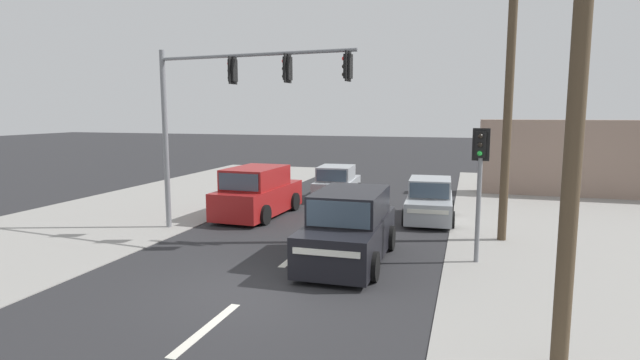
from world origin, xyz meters
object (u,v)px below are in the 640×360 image
(utility_pole_foreground_right, at_px, (571,29))
(utility_pole_midground_right, at_px, (510,66))
(pedestal_signal_right_kerb, at_px, (480,172))
(suv_oncoming_near, at_px, (258,193))
(hatchback_receding_far, at_px, (337,183))
(suv_crossing_left, at_px, (349,229))
(traffic_signal_mast, at_px, (224,100))
(hatchback_oncoming_mid, at_px, (430,201))

(utility_pole_foreground_right, distance_m, utility_pole_midground_right, 8.13)
(pedestal_signal_right_kerb, distance_m, suv_oncoming_near, 9.02)
(pedestal_signal_right_kerb, bearing_deg, hatchback_receding_far, 125.56)
(utility_pole_midground_right, relative_size, suv_crossing_left, 2.23)
(suv_crossing_left, bearing_deg, hatchback_receding_far, 106.74)
(traffic_signal_mast, bearing_deg, suv_oncoming_near, 94.09)
(pedestal_signal_right_kerb, xyz_separation_m, suv_crossing_left, (-3.28, -0.80, -1.53))
(utility_pole_foreground_right, relative_size, hatchback_oncoming_mid, 2.58)
(traffic_signal_mast, distance_m, pedestal_signal_right_kerb, 8.08)
(utility_pole_foreground_right, relative_size, hatchback_receding_far, 2.57)
(utility_pole_foreground_right, bearing_deg, suv_crossing_left, 132.71)
(pedestal_signal_right_kerb, height_order, hatchback_receding_far, pedestal_signal_right_kerb)
(suv_crossing_left, distance_m, hatchback_oncoming_mid, 6.07)
(hatchback_oncoming_mid, relative_size, suv_oncoming_near, 0.80)
(pedestal_signal_right_kerb, xyz_separation_m, suv_oncoming_near, (-8.00, 3.89, -1.53))
(pedestal_signal_right_kerb, relative_size, hatchback_oncoming_mid, 0.96)
(utility_pole_midground_right, height_order, suv_oncoming_near, utility_pole_midground_right)
(utility_pole_midground_right, height_order, traffic_signal_mast, utility_pole_midground_right)
(pedestal_signal_right_kerb, relative_size, suv_crossing_left, 0.78)
(traffic_signal_mast, xyz_separation_m, suv_crossing_left, (4.50, -1.74, -3.47))
(traffic_signal_mast, relative_size, hatchback_receding_far, 1.85)
(pedestal_signal_right_kerb, xyz_separation_m, hatchback_oncoming_mid, (-1.62, 5.04, -1.71))
(utility_pole_foreground_right, xyz_separation_m, suv_oncoming_near, (-9.03, 9.36, -4.25))
(utility_pole_midground_right, bearing_deg, suv_oncoming_near, 171.99)
(suv_crossing_left, relative_size, hatchback_receding_far, 1.23)
(pedestal_signal_right_kerb, height_order, hatchback_oncoming_mid, pedestal_signal_right_kerb)
(suv_crossing_left, bearing_deg, utility_pole_midground_right, 40.32)
(suv_oncoming_near, bearing_deg, suv_crossing_left, -44.81)
(utility_pole_midground_right, distance_m, pedestal_signal_right_kerb, 4.02)
(suv_oncoming_near, relative_size, hatchback_receding_far, 1.24)
(suv_crossing_left, bearing_deg, suv_oncoming_near, 135.19)
(utility_pole_midground_right, xyz_separation_m, hatchback_oncoming_mid, (-2.40, 2.38, -4.63))
(utility_pole_midground_right, height_order, hatchback_oncoming_mid, utility_pole_midground_right)
(traffic_signal_mast, relative_size, hatchback_oncoming_mid, 1.85)
(utility_pole_midground_right, distance_m, suv_crossing_left, 6.94)
(utility_pole_foreground_right, xyz_separation_m, suv_crossing_left, (-4.32, 4.68, -4.25))
(utility_pole_midground_right, bearing_deg, pedestal_signal_right_kerb, -106.45)
(hatchback_oncoming_mid, height_order, suv_oncoming_near, suv_oncoming_near)
(utility_pole_midground_right, distance_m, traffic_signal_mast, 8.79)
(utility_pole_midground_right, bearing_deg, hatchback_oncoming_mid, 135.24)
(utility_pole_foreground_right, distance_m, traffic_signal_mast, 10.94)
(utility_pole_midground_right, distance_m, suv_oncoming_near, 9.92)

